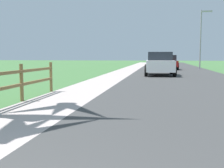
{
  "coord_description": "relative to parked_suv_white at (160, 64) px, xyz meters",
  "views": [
    {
      "loc": [
        2.07,
        -1.04,
        1.38
      ],
      "look_at": [
        0.71,
        7.11,
        0.56
      ],
      "focal_mm": 45.28,
      "sensor_mm": 36.0,
      "label": 1
    }
  ],
  "objects": [
    {
      "name": "curb_concrete",
      "position": [
        -5.11,
        7.45,
        -0.83
      ],
      "size": [
        6.0,
        66.0,
        0.01
      ],
      "primitive_type": "cube",
      "color": "#B2A39F",
      "rests_on": "ground"
    },
    {
      "name": "parked_car_red",
      "position": [
        0.78,
        9.13,
        -0.08
      ],
      "size": [
        2.22,
        4.42,
        1.48
      ],
      "color": "maroon",
      "rests_on": "ground"
    },
    {
      "name": "parked_suv_white",
      "position": [
        0.0,
        0.0,
        0.0
      ],
      "size": [
        2.24,
        4.47,
        1.66
      ],
      "color": "white",
      "rests_on": "ground"
    },
    {
      "name": "grass_verge",
      "position": [
        -6.61,
        7.45,
        -0.83
      ],
      "size": [
        5.0,
        66.0,
        0.0
      ],
      "primitive_type": "cube",
      "color": "#3F6D39",
      "rests_on": "ground"
    },
    {
      "name": "street_lamp",
      "position": [
        4.36,
        10.66,
        2.85
      ],
      "size": [
        1.17,
        0.2,
        6.18
      ],
      "color": "gray",
      "rests_on": "ground"
    },
    {
      "name": "road_asphalt",
      "position": [
        1.39,
        7.45,
        -0.83
      ],
      "size": [
        7.0,
        66.0,
        0.01
      ],
      "primitive_type": "cube",
      "color": "#3C3C3C",
      "rests_on": "ground"
    },
    {
      "name": "ground_plane",
      "position": [
        -2.11,
        5.45,
        -0.83
      ],
      "size": [
        120.0,
        120.0,
        0.0
      ],
      "primitive_type": "plane",
      "color": "#3F6D39"
    }
  ]
}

